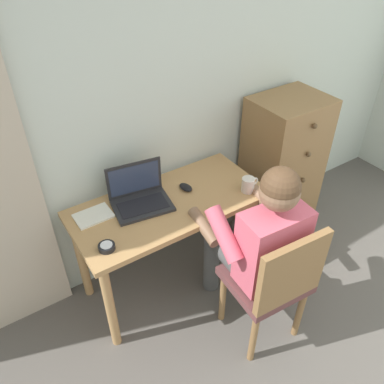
{
  "coord_description": "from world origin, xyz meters",
  "views": [
    {
      "loc": [
        -1.2,
        0.23,
        2.21
      ],
      "look_at": [
        -0.2,
        1.75,
        0.82
      ],
      "focal_mm": 36.67,
      "sensor_mm": 36.0,
      "label": 1
    }
  ],
  "objects_px": {
    "desk": "(170,216)",
    "coffee_mug": "(248,185)",
    "person_seated": "(257,237)",
    "computer_mouse": "(186,187)",
    "chair": "(274,281)",
    "notebook_pad": "(93,216)",
    "desk_clock": "(107,247)",
    "dresser": "(282,166)",
    "laptop": "(140,196)"
  },
  "relations": [
    {
      "from": "desk",
      "to": "coffee_mug",
      "type": "relative_size",
      "value": 9.95
    },
    {
      "from": "desk",
      "to": "person_seated",
      "type": "bearing_deg",
      "value": -62.11
    },
    {
      "from": "computer_mouse",
      "to": "coffee_mug",
      "type": "relative_size",
      "value": 0.83
    },
    {
      "from": "chair",
      "to": "notebook_pad",
      "type": "height_order",
      "value": "chair"
    },
    {
      "from": "desk",
      "to": "person_seated",
      "type": "relative_size",
      "value": 0.99
    },
    {
      "from": "desk_clock",
      "to": "coffee_mug",
      "type": "height_order",
      "value": "coffee_mug"
    },
    {
      "from": "desk",
      "to": "person_seated",
      "type": "distance_m",
      "value": 0.57
    },
    {
      "from": "desk_clock",
      "to": "dresser",
      "type": "bearing_deg",
      "value": 8.98
    },
    {
      "from": "desk",
      "to": "computer_mouse",
      "type": "xyz_separation_m",
      "value": [
        0.15,
        0.05,
        0.13
      ]
    },
    {
      "from": "chair",
      "to": "coffee_mug",
      "type": "relative_size",
      "value": 7.44
    },
    {
      "from": "dresser",
      "to": "desk_clock",
      "type": "bearing_deg",
      "value": -171.02
    },
    {
      "from": "person_seated",
      "to": "notebook_pad",
      "type": "distance_m",
      "value": 0.94
    },
    {
      "from": "desk",
      "to": "desk_clock",
      "type": "height_order",
      "value": "desk_clock"
    },
    {
      "from": "desk",
      "to": "chair",
      "type": "distance_m",
      "value": 0.74
    },
    {
      "from": "chair",
      "to": "coffee_mug",
      "type": "xyz_separation_m",
      "value": [
        0.22,
        0.51,
        0.26
      ]
    },
    {
      "from": "dresser",
      "to": "desk_clock",
      "type": "relative_size",
      "value": 12.19
    },
    {
      "from": "coffee_mug",
      "to": "notebook_pad",
      "type": "bearing_deg",
      "value": 161.54
    },
    {
      "from": "person_seated",
      "to": "computer_mouse",
      "type": "relative_size",
      "value": 12.11
    },
    {
      "from": "person_seated",
      "to": "computer_mouse",
      "type": "bearing_deg",
      "value": 101.37
    },
    {
      "from": "laptop",
      "to": "notebook_pad",
      "type": "bearing_deg",
      "value": 172.89
    },
    {
      "from": "computer_mouse",
      "to": "person_seated",
      "type": "bearing_deg",
      "value": -87.85
    },
    {
      "from": "laptop",
      "to": "computer_mouse",
      "type": "height_order",
      "value": "laptop"
    },
    {
      "from": "person_seated",
      "to": "desk_clock",
      "type": "distance_m",
      "value": 0.82
    },
    {
      "from": "laptop",
      "to": "computer_mouse",
      "type": "relative_size",
      "value": 3.75
    },
    {
      "from": "laptop",
      "to": "coffee_mug",
      "type": "relative_size",
      "value": 3.12
    },
    {
      "from": "dresser",
      "to": "chair",
      "type": "relative_size",
      "value": 1.23
    },
    {
      "from": "desk",
      "to": "notebook_pad",
      "type": "xyz_separation_m",
      "value": [
        -0.43,
        0.13,
        0.12
      ]
    },
    {
      "from": "desk",
      "to": "laptop",
      "type": "bearing_deg",
      "value": 147.95
    },
    {
      "from": "desk_clock",
      "to": "coffee_mug",
      "type": "bearing_deg",
      "value": -1.16
    },
    {
      "from": "desk",
      "to": "notebook_pad",
      "type": "distance_m",
      "value": 0.47
    },
    {
      "from": "dresser",
      "to": "desk_clock",
      "type": "height_order",
      "value": "dresser"
    },
    {
      "from": "coffee_mug",
      "to": "dresser",
      "type": "bearing_deg",
      "value": 24.36
    },
    {
      "from": "notebook_pad",
      "to": "coffee_mug",
      "type": "xyz_separation_m",
      "value": [
        0.91,
        -0.3,
        0.04
      ]
    },
    {
      "from": "dresser",
      "to": "person_seated",
      "type": "relative_size",
      "value": 0.91
    },
    {
      "from": "person_seated",
      "to": "chair",
      "type": "bearing_deg",
      "value": -93.77
    },
    {
      "from": "computer_mouse",
      "to": "laptop",
      "type": "bearing_deg",
      "value": 163.37
    },
    {
      "from": "dresser",
      "to": "computer_mouse",
      "type": "bearing_deg",
      "value": -177.96
    },
    {
      "from": "computer_mouse",
      "to": "coffee_mug",
      "type": "bearing_deg",
      "value": -44.79
    },
    {
      "from": "notebook_pad",
      "to": "coffee_mug",
      "type": "bearing_deg",
      "value": -19.3
    },
    {
      "from": "dresser",
      "to": "notebook_pad",
      "type": "relative_size",
      "value": 5.22
    },
    {
      "from": "laptop",
      "to": "dresser",
      "type": "bearing_deg",
      "value": -0.37
    },
    {
      "from": "dresser",
      "to": "notebook_pad",
      "type": "distance_m",
      "value": 1.49
    },
    {
      "from": "person_seated",
      "to": "coffee_mug",
      "type": "distance_m",
      "value": 0.4
    },
    {
      "from": "computer_mouse",
      "to": "chair",
      "type": "bearing_deg",
      "value": -91.54
    },
    {
      "from": "person_seated",
      "to": "laptop",
      "type": "height_order",
      "value": "person_seated"
    },
    {
      "from": "notebook_pad",
      "to": "coffee_mug",
      "type": "height_order",
      "value": "coffee_mug"
    },
    {
      "from": "dresser",
      "to": "computer_mouse",
      "type": "distance_m",
      "value": 0.91
    },
    {
      "from": "dresser",
      "to": "laptop",
      "type": "bearing_deg",
      "value": 179.63
    },
    {
      "from": "laptop",
      "to": "desk_clock",
      "type": "relative_size",
      "value": 4.17
    },
    {
      "from": "desk_clock",
      "to": "laptop",
      "type": "bearing_deg",
      "value": 37.23
    }
  ]
}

